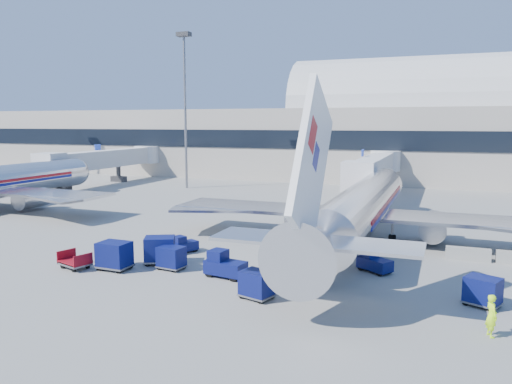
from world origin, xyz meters
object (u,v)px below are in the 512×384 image
at_px(jetbridge_mid, 110,159).
at_px(ramp_worker, 491,316).
at_px(tug_left, 183,245).
at_px(tug_right, 374,262).
at_px(cart_solo_near, 257,284).
at_px(cart_train_a, 171,257).
at_px(tug_lead, 224,265).
at_px(airliner_main, 361,207).
at_px(mast_west, 185,87).
at_px(barrier_near, 468,254).
at_px(cart_train_b, 160,249).
at_px(cart_train_c, 114,255).
at_px(cart_solo_far, 483,291).
at_px(jetbridge_near, 376,167).
at_px(cart_open_red, 75,263).

height_order(jetbridge_mid, ramp_worker, jetbridge_mid).
bearing_deg(tug_left, tug_right, -62.88).
height_order(tug_right, cart_solo_near, cart_solo_near).
relative_size(jetbridge_mid, tug_right, 11.06).
bearing_deg(cart_train_a, ramp_worker, -4.75).
xyz_separation_m(tug_lead, cart_train_a, (-3.96, 0.23, 0.05)).
bearing_deg(cart_train_a, airliner_main, 55.79).
height_order(mast_west, barrier_near, mast_west).
distance_m(barrier_near, cart_train_b, 21.73).
bearing_deg(cart_train_c, ramp_worker, -5.38).
bearing_deg(cart_train_c, cart_solo_far, 4.89).
bearing_deg(cart_train_b, jetbridge_near, 49.71).
distance_m(jetbridge_near, barrier_near, 30.82).
relative_size(airliner_main, cart_train_b, 14.20).
xyz_separation_m(tug_lead, cart_solo_near, (3.33, -2.95, 0.06)).
xyz_separation_m(jetbridge_mid, cart_train_a, (33.88, -38.27, -3.11)).
bearing_deg(mast_west, jetbridge_mid, 176.79).
xyz_separation_m(airliner_main, mast_west, (-30.00, 25.49, 11.87)).
height_order(mast_west, cart_open_red, mast_west).
relative_size(cart_train_a, cart_solo_near, 0.91).
bearing_deg(tug_left, jetbridge_near, 10.64).
bearing_deg(cart_solo_near, jetbridge_mid, 151.40).
height_order(jetbridge_near, tug_left, jetbridge_near).
bearing_deg(cart_solo_near, mast_west, 139.96).
bearing_deg(airliner_main, cart_solo_near, -102.05).
relative_size(barrier_near, ramp_worker, 1.51).
relative_size(tug_right, tug_left, 1.11).
bearing_deg(cart_solo_near, airliner_main, 94.54).
bearing_deg(cart_train_b, tug_left, 63.12).
xyz_separation_m(airliner_main, tug_left, (-11.91, -7.89, -2.33)).
height_order(jetbridge_near, cart_open_red, jetbridge_near).
xyz_separation_m(jetbridge_mid, mast_west, (14.40, -0.81, 10.86)).
distance_m(tug_lead, cart_train_c, 7.55).
height_order(barrier_near, cart_train_b, cart_train_b).
xyz_separation_m(jetbridge_near, jetbridge_mid, (-42.00, 0.00, 0.00)).
bearing_deg(ramp_worker, barrier_near, -20.18).
relative_size(airliner_main, jetbridge_near, 1.35).
distance_m(jetbridge_mid, barrier_near, 59.90).
relative_size(barrier_near, tug_left, 1.34).
height_order(jetbridge_near, cart_solo_far, jetbridge_near).
height_order(tug_lead, cart_train_b, cart_train_b).
xyz_separation_m(tug_left, cart_train_b, (-0.05, -3.18, 0.40)).
bearing_deg(cart_solo_near, cart_train_b, 171.55).
bearing_deg(airliner_main, jetbridge_mid, 149.36).
height_order(tug_right, tug_left, tug_right).
distance_m(tug_left, cart_solo_near, 11.32).
bearing_deg(tug_lead, jetbridge_mid, 143.21).
distance_m(jetbridge_mid, tug_lead, 54.07).
relative_size(mast_west, cart_solo_far, 10.37).
bearing_deg(tug_lead, cart_open_red, -160.50).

